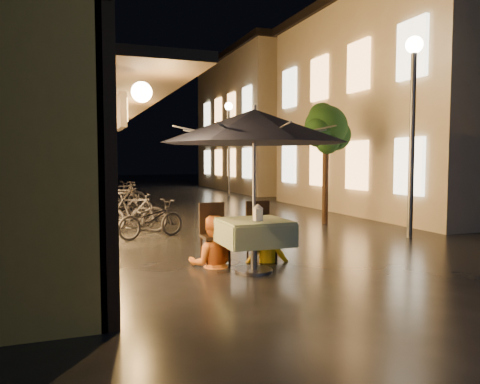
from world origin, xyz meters
name	(u,v)px	position (x,y,z in m)	size (l,w,h in m)	color
ground	(339,269)	(0.00, 0.00, 0.00)	(90.00, 90.00, 0.00)	black
east_building_near	(429,107)	(7.49, 6.50, 3.41)	(7.30, 9.30, 6.80)	#B4A991
east_building_far	(282,124)	(7.49, 18.00, 3.66)	(7.30, 10.30, 7.30)	#B4A991
street_tree	(326,130)	(2.41, 4.51, 2.42)	(1.43, 1.20, 3.15)	black
streetlamp_near	(413,100)	(3.00, 2.00, 2.92)	(0.36, 0.36, 4.23)	#59595E
streetlamp_far	(229,132)	(3.00, 14.00, 2.92)	(0.36, 0.36, 4.23)	#59595E
cafe_table	(254,233)	(-1.26, 0.32, 0.59)	(0.99, 0.99, 0.78)	#59595E
patio_umbrella	(254,126)	(-1.26, 0.32, 2.15)	(2.76, 2.76, 2.46)	#59595E
cafe_chair_left	(214,230)	(-1.66, 1.05, 0.54)	(0.42, 0.42, 0.97)	black
cafe_chair_right	(260,228)	(-0.86, 1.05, 0.54)	(0.42, 0.42, 0.97)	black
table_lantern	(258,211)	(-1.26, 0.16, 0.92)	(0.16, 0.16, 0.25)	white
person_orange	(212,217)	(-1.73, 0.90, 0.78)	(0.75, 0.59, 1.55)	orange
person_yellow	(267,219)	(-0.80, 0.90, 0.70)	(0.90, 0.52, 1.40)	gold
bicycle_0	(151,219)	(-2.21, 3.81, 0.41)	(0.54, 1.55, 0.81)	black
bicycle_1	(133,212)	(-2.46, 4.69, 0.46)	(0.44, 1.55, 0.93)	black
bicycle_2	(119,212)	(-2.73, 5.12, 0.44)	(0.58, 1.66, 0.87)	black
bicycle_3	(117,204)	(-2.70, 5.94, 0.56)	(0.52, 1.85, 1.11)	black
bicycle_4	(119,203)	(-2.49, 7.63, 0.43)	(0.57, 1.63, 0.86)	black
bicycle_5	(122,196)	(-2.26, 9.10, 0.51)	(0.48, 1.69, 1.01)	black
bicycle_6	(112,196)	(-2.54, 9.46, 0.47)	(0.63, 1.81, 0.95)	black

